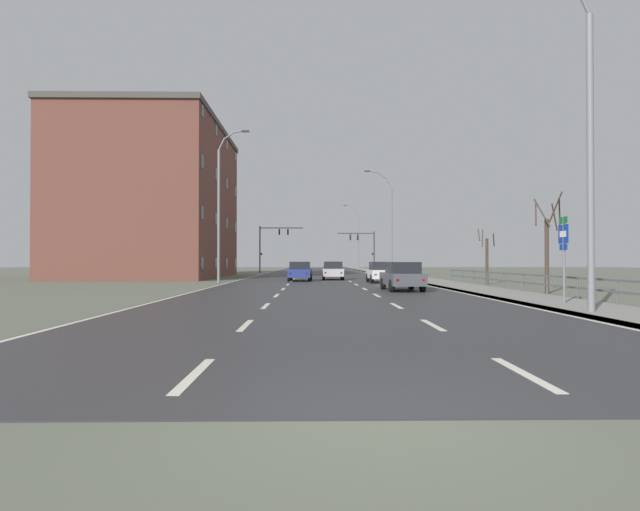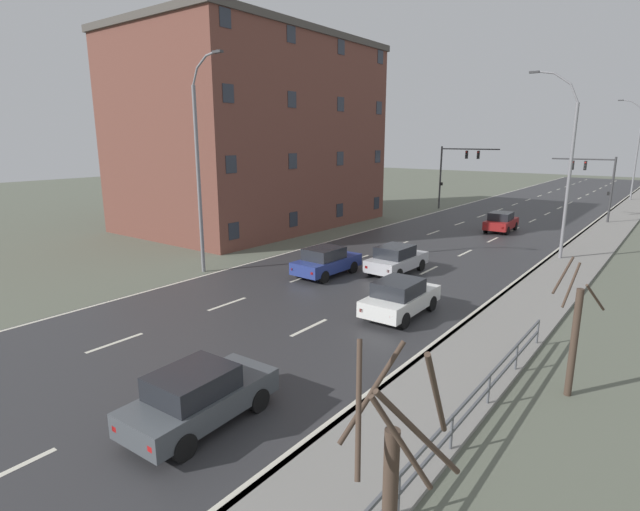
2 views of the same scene
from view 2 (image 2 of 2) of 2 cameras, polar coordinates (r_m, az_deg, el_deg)
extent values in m
cube|color=#5B6051|center=(36.51, 14.62, 1.45)|extent=(160.00, 160.00, 0.12)
cube|color=#303033|center=(47.65, 20.26, 3.84)|extent=(14.00, 120.00, 0.02)
cube|color=beige|center=(19.49, -22.62, -9.31)|extent=(0.16, 2.20, 0.01)
cube|color=beige|center=(22.43, -10.67, -5.53)|extent=(0.16, 2.20, 0.01)
cube|color=beige|center=(26.17, -1.91, -2.56)|extent=(0.16, 2.20, 0.01)
cube|color=beige|center=(30.41, 4.51, -0.34)|extent=(0.16, 2.20, 0.01)
cube|color=beige|center=(34.97, 9.31, 1.33)|extent=(0.16, 2.20, 0.01)
cube|color=beige|center=(39.74, 12.99, 2.60)|extent=(0.16, 2.20, 0.01)
cube|color=beige|center=(44.66, 15.87, 3.59)|extent=(0.16, 2.20, 0.01)
cube|color=beige|center=(49.67, 18.18, 4.37)|extent=(0.16, 2.20, 0.01)
cube|color=beige|center=(54.76, 20.06, 5.01)|extent=(0.16, 2.20, 0.01)
cube|color=beige|center=(59.91, 21.63, 5.53)|extent=(0.16, 2.20, 0.01)
cube|color=beige|center=(65.09, 22.95, 5.96)|extent=(0.16, 2.20, 0.01)
cube|color=beige|center=(70.31, 24.08, 6.33)|extent=(0.16, 2.20, 0.01)
cube|color=beige|center=(75.55, 25.05, 6.65)|extent=(0.16, 2.20, 0.01)
cube|color=beige|center=(80.81, 25.90, 6.92)|extent=(0.16, 2.20, 0.01)
cube|color=beige|center=(86.10, 26.64, 7.16)|extent=(0.16, 2.20, 0.01)
cube|color=beige|center=(91.39, 27.30, 7.37)|extent=(0.16, 2.20, 0.01)
cube|color=beige|center=(96.70, 27.88, 7.55)|extent=(0.16, 2.20, 0.01)
cube|color=beige|center=(102.01, 28.41, 7.72)|extent=(0.16, 2.20, 0.01)
cube|color=beige|center=(13.73, -32.69, -20.45)|extent=(0.16, 2.20, 0.01)
cube|color=beige|center=(15.92, -13.78, -13.83)|extent=(0.16, 2.20, 0.01)
cube|color=beige|center=(19.41, -1.25, -8.33)|extent=(0.16, 2.20, 0.01)
cube|color=beige|center=(23.63, 6.94, -4.42)|extent=(0.16, 2.20, 0.01)
cube|color=beige|center=(28.25, 12.50, -1.68)|extent=(0.16, 2.20, 0.01)
cube|color=beige|center=(33.11, 16.45, 0.28)|extent=(0.16, 2.20, 0.01)
cube|color=beige|center=(38.12, 19.38, 1.73)|extent=(0.16, 2.20, 0.01)
cube|color=beige|center=(43.22, 21.62, 2.85)|extent=(0.16, 2.20, 0.01)
cube|color=beige|center=(48.38, 23.39, 3.72)|extent=(0.16, 2.20, 0.01)
cube|color=beige|center=(53.59, 24.82, 4.42)|extent=(0.16, 2.20, 0.01)
cube|color=beige|center=(58.84, 26.00, 4.99)|extent=(0.16, 2.20, 0.01)
cube|color=beige|center=(64.11, 26.99, 5.47)|extent=(0.16, 2.20, 0.01)
cube|color=beige|center=(69.40, 27.83, 5.87)|extent=(0.16, 2.20, 0.01)
cube|color=beige|center=(74.71, 28.55, 6.22)|extent=(0.16, 2.20, 0.01)
cube|color=beige|center=(80.03, 29.17, 6.52)|extent=(0.16, 2.20, 0.01)
cube|color=beige|center=(85.36, 29.72, 6.78)|extent=(0.16, 2.20, 0.01)
cube|color=beige|center=(90.69, 30.20, 7.01)|extent=(0.16, 2.20, 0.01)
cube|color=beige|center=(96.04, 30.63, 7.21)|extent=(0.16, 2.20, 0.01)
cube|color=beige|center=(101.39, 31.02, 7.40)|extent=(0.16, 2.20, 0.01)
cube|color=beige|center=(46.17, 28.38, 2.79)|extent=(0.16, 120.00, 0.01)
cube|color=beige|center=(50.03, 12.75, 4.77)|extent=(0.16, 120.00, 0.01)
cube|color=gray|center=(45.95, 30.41, 2.57)|extent=(3.00, 120.00, 0.12)
cube|color=slate|center=(46.13, 28.67, 2.80)|extent=(0.16, 120.00, 0.12)
cylinder|color=#515459|center=(10.64, 9.06, -25.80)|extent=(0.07, 0.07, 1.00)
cylinder|color=#515459|center=(12.56, 14.96, -19.34)|extent=(0.07, 0.07, 1.00)
cylinder|color=#515459|center=(14.67, 18.94, -14.56)|extent=(0.07, 0.07, 1.00)
cylinder|color=#515459|center=(16.91, 21.77, -10.96)|extent=(0.07, 0.07, 1.00)
cylinder|color=#515459|center=(19.24, 23.89, -8.21)|extent=(0.07, 0.07, 1.00)
cylinder|color=slate|center=(32.77, 26.82, 7.40)|extent=(0.20, 0.20, 9.21)
cylinder|color=slate|center=(32.81, 27.37, 16.35)|extent=(0.58, 0.11, 1.07)
cylinder|color=slate|center=(33.02, 26.27, 17.89)|extent=(0.99, 0.11, 0.74)
cylinder|color=slate|center=(33.30, 24.54, 18.75)|extent=(1.13, 0.11, 0.30)
cube|color=#333335|center=(33.44, 23.57, 18.89)|extent=(0.56, 0.24, 0.12)
cylinder|color=slate|center=(69.78, 32.76, 9.42)|extent=(0.20, 0.20, 9.90)
cylinder|color=slate|center=(69.94, 32.68, 14.58)|extent=(0.94, 0.11, 0.70)
cylinder|color=slate|center=(70.06, 31.91, 14.99)|extent=(1.07, 0.11, 0.29)
cube|color=#333335|center=(70.12, 31.48, 15.07)|extent=(0.56, 0.24, 0.12)
cylinder|color=slate|center=(27.35, -13.86, 8.24)|extent=(0.20, 0.20, 9.88)
cylinder|color=slate|center=(27.28, -14.26, 19.45)|extent=(0.47, 0.11, 0.84)
cylinder|color=slate|center=(26.95, -13.56, 20.96)|extent=(0.78, 0.11, 0.59)
cylinder|color=slate|center=(26.40, -12.42, 21.91)|extent=(0.88, 0.11, 0.26)
cube|color=#333335|center=(26.09, -11.76, 22.10)|extent=(0.56, 0.24, 0.12)
cylinder|color=#38383A|center=(49.58, 30.70, 6.48)|extent=(0.18, 0.18, 5.72)
cylinder|color=#38383A|center=(49.78, 28.15, 9.82)|extent=(5.05, 0.12, 0.12)
cube|color=black|center=(49.76, 28.37, 9.15)|extent=(0.20, 0.28, 0.80)
sphere|color=red|center=(49.60, 28.37, 9.45)|extent=(0.14, 0.14, 0.14)
sphere|color=#2D2D2D|center=(49.61, 28.34, 9.15)|extent=(0.14, 0.14, 0.14)
sphere|color=#2D2D2D|center=(49.62, 28.30, 8.85)|extent=(0.14, 0.14, 0.14)
cube|color=black|center=(49.93, 27.22, 9.29)|extent=(0.20, 0.28, 0.80)
sphere|color=red|center=(49.77, 27.22, 9.58)|extent=(0.14, 0.14, 0.14)
sphere|color=#2D2D2D|center=(49.78, 27.18, 9.28)|extent=(0.14, 0.14, 0.14)
sphere|color=#2D2D2D|center=(49.80, 27.15, 8.98)|extent=(0.14, 0.14, 0.14)
cube|color=black|center=(49.58, 30.40, 6.21)|extent=(0.18, 0.12, 0.32)
cylinder|color=#38383A|center=(53.85, 13.76, 8.74)|extent=(0.18, 0.18, 6.46)
cylinder|color=#38383A|center=(52.60, 16.97, 11.71)|extent=(5.95, 0.12, 0.12)
cube|color=black|center=(52.72, 16.62, 11.13)|extent=(0.20, 0.28, 0.80)
sphere|color=red|center=(52.57, 16.58, 11.41)|extent=(0.14, 0.14, 0.14)
sphere|color=#2D2D2D|center=(52.58, 16.56, 11.13)|extent=(0.14, 0.14, 0.14)
sphere|color=#2D2D2D|center=(52.59, 16.54, 10.85)|extent=(0.14, 0.14, 0.14)
cube|color=black|center=(52.31, 17.86, 11.03)|extent=(0.20, 0.28, 0.80)
sphere|color=red|center=(52.16, 17.82, 11.32)|extent=(0.14, 0.14, 0.14)
sphere|color=#2D2D2D|center=(52.16, 17.80, 11.03)|extent=(0.14, 0.14, 0.14)
sphere|color=#2D2D2D|center=(52.17, 17.78, 10.75)|extent=(0.14, 0.14, 0.14)
cube|color=black|center=(53.77, 13.92, 8.05)|extent=(0.18, 0.12, 0.32)
cube|color=navy|center=(26.48, 0.80, -0.96)|extent=(1.89, 4.16, 0.64)
cube|color=black|center=(26.14, 0.47, 0.25)|extent=(1.62, 2.05, 0.60)
cube|color=slate|center=(26.87, 1.73, 0.56)|extent=(1.41, 0.13, 0.51)
cylinder|color=black|center=(27.08, 3.81, -1.37)|extent=(0.24, 0.67, 0.66)
cylinder|color=black|center=(28.01, 1.11, -0.84)|extent=(0.24, 0.67, 0.66)
cylinder|color=black|center=(25.11, 0.45, -2.51)|extent=(0.24, 0.67, 0.66)
cylinder|color=black|center=(26.12, -2.33, -1.90)|extent=(0.24, 0.67, 0.66)
cube|color=red|center=(25.39, -3.21, -1.61)|extent=(0.16, 0.05, 0.14)
cube|color=red|center=(24.55, -0.92, -2.11)|extent=(0.16, 0.05, 0.14)
cube|color=#B7B7BC|center=(27.26, 8.89, -0.70)|extent=(1.84, 4.13, 0.64)
cube|color=black|center=(26.91, 8.67, 0.47)|extent=(1.60, 2.03, 0.60)
cube|color=slate|center=(27.72, 9.65, 0.78)|extent=(1.41, 0.11, 0.51)
cylinder|color=black|center=(28.07, 11.59, -1.09)|extent=(0.23, 0.66, 0.66)
cylinder|color=black|center=(28.80, 8.72, -0.60)|extent=(0.23, 0.66, 0.66)
cylinder|color=black|center=(25.89, 9.03, -2.20)|extent=(0.23, 0.66, 0.66)
cylinder|color=black|center=(26.68, 6.00, -1.63)|extent=(0.23, 0.66, 0.66)
cube|color=red|center=(25.91, 5.40, -1.34)|extent=(0.16, 0.04, 0.14)
cube|color=red|center=(25.24, 7.91, -1.81)|extent=(0.16, 0.04, 0.14)
cube|color=#474C51|center=(13.52, -13.58, -15.99)|extent=(1.91, 4.16, 0.64)
cube|color=black|center=(13.09, -14.57, -14.01)|extent=(1.63, 2.06, 0.60)
cube|color=slate|center=(13.65, -11.47, -12.73)|extent=(1.41, 0.13, 0.51)
cylinder|color=black|center=(13.93, -7.12, -16.28)|extent=(0.24, 0.67, 0.66)
cylinder|color=black|center=(14.94, -11.89, -14.29)|extent=(0.24, 0.67, 0.66)
cylinder|color=black|center=(12.46, -15.51, -20.59)|extent=(0.24, 0.67, 0.66)
cylinder|color=black|center=(13.59, -20.10, -17.86)|extent=(0.24, 0.67, 0.66)
cube|color=red|center=(12.98, -22.68, -18.04)|extent=(0.16, 0.05, 0.14)
cube|color=red|center=(12.02, -19.06, -20.42)|extent=(0.16, 0.05, 0.14)
cube|color=silver|center=(20.83, 9.34, -5.14)|extent=(1.81, 4.12, 0.64)
cube|color=black|center=(20.43, 9.08, -3.68)|extent=(1.58, 2.02, 0.60)
cube|color=slate|center=(21.25, 10.27, -3.11)|extent=(1.40, 0.10, 0.51)
cylinder|color=black|center=(21.70, 12.77, -5.43)|extent=(0.23, 0.66, 0.66)
cylinder|color=black|center=(22.35, 8.97, -4.70)|extent=(0.23, 0.66, 0.66)
cylinder|color=black|center=(19.52, 9.69, -7.43)|extent=(0.23, 0.66, 0.66)
cylinder|color=black|center=(20.25, 5.59, -6.53)|extent=(0.23, 0.66, 0.66)
cube|color=red|center=(19.45, 4.83, -6.35)|extent=(0.16, 0.04, 0.14)
cube|color=red|center=(18.84, 8.27, -7.11)|extent=(0.16, 0.04, 0.14)
cube|color=maroon|center=(41.77, 20.23, 3.50)|extent=(1.97, 4.18, 0.64)
cube|color=black|center=(41.44, 20.21, 4.30)|extent=(1.66, 2.08, 0.60)
cube|color=slate|center=(42.35, 20.53, 4.43)|extent=(1.41, 0.15, 0.51)
cylinder|color=black|center=(42.86, 21.67, 3.18)|extent=(0.25, 0.67, 0.66)
cylinder|color=black|center=(43.23, 19.58, 3.43)|extent=(0.25, 0.67, 0.66)
cylinder|color=black|center=(40.42, 20.85, 2.68)|extent=(0.25, 0.67, 0.66)
cylinder|color=black|center=(40.81, 18.65, 2.95)|extent=(0.25, 0.67, 0.66)
cube|color=red|center=(39.99, 18.59, 3.23)|extent=(0.16, 0.05, 0.14)
cube|color=red|center=(39.67, 20.41, 3.00)|extent=(0.16, 0.05, 0.14)
cube|color=brown|center=(42.87, -7.62, 13.45)|extent=(13.45, 20.31, 14.73)
cube|color=#4C4742|center=(43.57, -7.96, 23.51)|extent=(13.72, 20.71, 0.50)
cube|color=#282D38|center=(32.31, -9.94, 2.81)|extent=(0.04, 0.90, 1.10)
cube|color=#282D38|center=(36.57, -3.08, 4.21)|extent=(0.04, 0.90, 1.10)
cube|color=#282D38|center=(41.25, 2.30, 5.26)|extent=(0.04, 0.90, 1.10)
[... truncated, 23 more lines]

